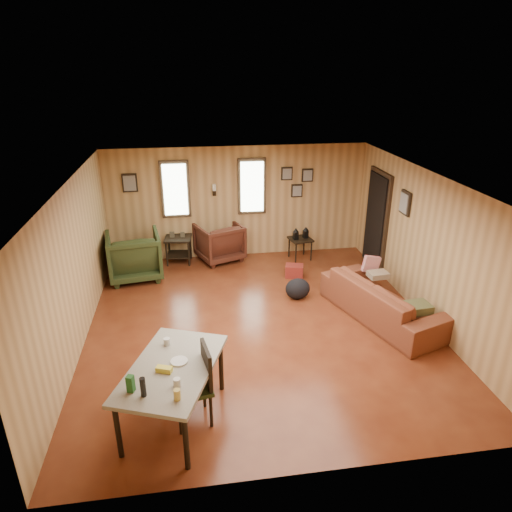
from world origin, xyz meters
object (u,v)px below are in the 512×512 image
at_px(recliner_green, 134,253).
at_px(side_table, 301,237).
at_px(recliner_brown, 219,240).
at_px(end_table, 179,245).
at_px(sofa, 383,294).
at_px(dining_table, 172,372).

distance_m(recliner_green, side_table, 3.49).
bearing_deg(recliner_brown, side_table, 151.03).
distance_m(recliner_brown, recliner_green, 1.84).
relative_size(end_table, side_table, 0.97).
bearing_deg(recliner_green, recliner_brown, -167.68).
height_order(recliner_brown, side_table, recliner_brown).
distance_m(recliner_green, end_table, 1.06).
bearing_deg(sofa, recliner_green, 43.18).
bearing_deg(sofa, dining_table, 100.47).
bearing_deg(dining_table, sofa, 50.01).
height_order(side_table, dining_table, dining_table).
relative_size(sofa, recliner_brown, 2.54).
xyz_separation_m(recliner_brown, end_table, (-0.87, -0.02, -0.06)).
distance_m(sofa, recliner_brown, 3.81).
height_order(recliner_green, side_table, recliner_green).
xyz_separation_m(recliner_green, end_table, (0.85, 0.62, -0.12)).
bearing_deg(recliner_green, side_table, 178.71).
xyz_separation_m(sofa, dining_table, (-3.39, -1.91, 0.26)).
bearing_deg(dining_table, end_table, 110.20).
xyz_separation_m(sofa, end_table, (-3.36, 2.85, -0.05)).
distance_m(recliner_green, dining_table, 4.22).
xyz_separation_m(side_table, dining_table, (-2.64, -4.57, 0.21)).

